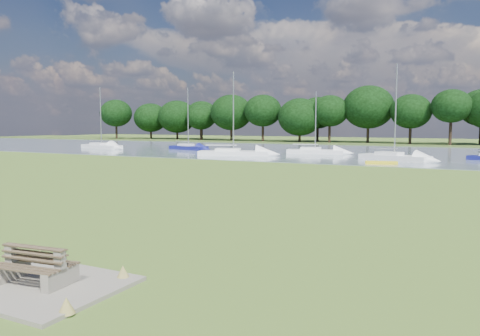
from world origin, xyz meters
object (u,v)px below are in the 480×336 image
at_px(sailboat_3, 315,150).
at_px(sailboat_6, 188,146).
at_px(kayak, 381,163).
at_px(sailboat_7, 233,151).
at_px(bench_pair, 35,267).
at_px(sailboat_4, 101,145).
at_px(sailboat_1, 393,155).

height_order(sailboat_3, sailboat_6, sailboat_6).
relative_size(kayak, sailboat_7, 0.30).
xyz_separation_m(bench_pair, sailboat_3, (-9.00, 49.88, 0.05)).
xyz_separation_m(sailboat_4, sailboat_6, (14.07, 3.05, 0.01)).
bearing_deg(kayak, sailboat_6, 142.58).
xyz_separation_m(kayak, sailboat_7, (-18.25, 4.06, 0.37)).
bearing_deg(sailboat_7, kayak, -32.97).
bearing_deg(bench_pair, sailboat_3, 93.58).
distance_m(kayak, sailboat_3, 15.52).
distance_m(sailboat_3, sailboat_4, 33.82).
xyz_separation_m(kayak, sailboat_4, (-44.10, 9.18, 0.36)).
xyz_separation_m(bench_pair, kayak, (1.36, 38.33, -0.30)).
relative_size(sailboat_1, sailboat_6, 1.11).
xyz_separation_m(sailboat_1, sailboat_6, (-30.30, 6.78, 0.00)).
relative_size(bench_pair, sailboat_6, 0.21).
bearing_deg(kayak, sailboat_7, 152.19).
xyz_separation_m(sailboat_1, sailboat_3, (-10.64, 6.11, -0.03)).
distance_m(sailboat_3, sailboat_7, 10.88).
bearing_deg(sailboat_4, sailboat_3, 16.50).
bearing_deg(sailboat_1, sailboat_4, -164.79).
distance_m(kayak, sailboat_6, 32.42).
distance_m(bench_pair, sailboat_4, 63.90).
xyz_separation_m(sailboat_3, sailboat_6, (-19.66, 0.68, 0.03)).
height_order(sailboat_3, sailboat_7, sailboat_7).
xyz_separation_m(bench_pair, sailboat_1, (1.64, 43.77, 0.08)).
bearing_deg(sailboat_6, sailboat_7, -24.03).
xyz_separation_m(sailboat_3, sailboat_4, (-33.74, -2.37, 0.01)).
height_order(sailboat_3, sailboat_4, sailboat_4).
xyz_separation_m(bench_pair, sailboat_4, (-42.73, 47.51, 0.06)).
distance_m(sailboat_1, sailboat_3, 12.27).
relative_size(sailboat_1, sailboat_4, 1.07).
relative_size(kayak, sailboat_1, 0.30).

